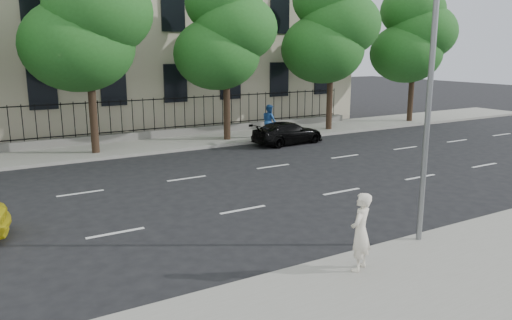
% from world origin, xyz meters
% --- Properties ---
extents(ground, '(120.00, 120.00, 0.00)m').
position_xyz_m(ground, '(0.00, 0.00, 0.00)').
color(ground, black).
rests_on(ground, ground).
extents(near_sidewalk, '(60.00, 4.00, 0.15)m').
position_xyz_m(near_sidewalk, '(0.00, -4.00, 0.07)').
color(near_sidewalk, gray).
rests_on(near_sidewalk, ground).
extents(far_sidewalk, '(60.00, 4.00, 0.15)m').
position_xyz_m(far_sidewalk, '(0.00, 14.00, 0.07)').
color(far_sidewalk, gray).
rests_on(far_sidewalk, ground).
extents(lane_markings, '(49.60, 4.62, 0.01)m').
position_xyz_m(lane_markings, '(0.00, 4.75, 0.01)').
color(lane_markings, silver).
rests_on(lane_markings, ground).
extents(iron_fence, '(30.00, 0.50, 2.20)m').
position_xyz_m(iron_fence, '(0.00, 15.70, 0.65)').
color(iron_fence, slate).
rests_on(iron_fence, far_sidewalk).
extents(street_light, '(0.25, 3.32, 8.05)m').
position_xyz_m(street_light, '(2.50, -1.77, 5.15)').
color(street_light, slate).
rests_on(street_light, near_sidewalk).
extents(tree_c, '(5.89, 5.50, 9.80)m').
position_xyz_m(tree_c, '(-1.96, 13.36, 6.41)').
color(tree_c, '#382619').
rests_on(tree_c, far_sidewalk).
extents(tree_d, '(5.34, 4.94, 8.84)m').
position_xyz_m(tree_d, '(5.04, 13.36, 5.84)').
color(tree_d, '#382619').
rests_on(tree_d, far_sidewalk).
extents(tree_e, '(5.71, 5.31, 9.46)m').
position_xyz_m(tree_e, '(12.04, 13.36, 6.20)').
color(tree_e, '#382619').
rests_on(tree_e, far_sidewalk).
extents(tree_f, '(5.52, 5.12, 9.01)m').
position_xyz_m(tree_f, '(19.04, 13.36, 5.88)').
color(tree_f, '#382619').
rests_on(tree_f, far_sidewalk).
extents(black_sedan, '(4.24, 2.03, 1.19)m').
position_xyz_m(black_sedan, '(7.49, 11.03, 0.60)').
color(black_sedan, black).
rests_on(black_sedan, ground).
extents(woman_near, '(0.77, 0.67, 1.76)m').
position_xyz_m(woman_near, '(-0.06, -2.88, 1.03)').
color(woman_near, silver).
rests_on(woman_near, near_sidewalk).
extents(pedestrian_far, '(0.75, 0.93, 1.83)m').
position_xyz_m(pedestrian_far, '(7.28, 12.53, 1.06)').
color(pedestrian_far, '#1F4C91').
rests_on(pedestrian_far, far_sidewalk).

